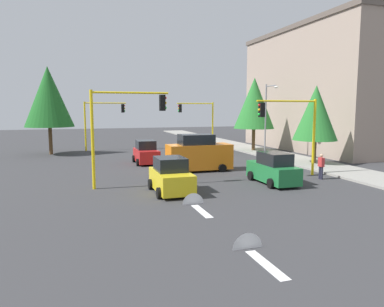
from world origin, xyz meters
The scene contains 18 objects.
ground_plane centered at (0.00, 0.00, 0.00)m, with size 120.00×120.00×0.00m, color #353538.
sidewalk_kerb centered at (-5.00, 10.50, 0.07)m, with size 80.00×4.00×0.15m, color gray.
lane_arrow_near centered at (11.51, -3.00, 0.01)m, with size 2.40×1.10×1.10m.
lane_arrow_mid centered at (17.51, -3.00, 0.01)m, with size 2.40×1.10×1.10m.
apartment_block centered at (-7.78, 18.50, 6.81)m, with size 21.03×9.30×13.60m.
traffic_signal_far_right centered at (-14.00, -5.66, 3.86)m, with size 0.36×4.59×5.43m.
traffic_signal_near_right centered at (6.00, -5.71, 4.07)m, with size 0.36×4.59×5.76m.
traffic_signal_far_left centered at (-14.00, 5.66, 3.85)m, with size 0.36×4.59×5.43m.
traffic_signal_near_left centered at (6.00, 5.64, 3.79)m, with size 0.36×4.59×5.33m.
street_lamp_curbside centered at (-3.61, 9.20, 4.35)m, with size 2.15×0.28×7.00m.
tree_opposite_side centered at (-12.00, -11.00, 5.86)m, with size 4.85×4.85×8.90m.
tree_roadside_near centered at (2.00, 10.50, 4.31)m, with size 3.62×3.62×6.59m.
tree_roadside_mid centered at (-8.00, 10.00, 5.25)m, with size 4.37×4.37×7.99m.
delivery_van_orange centered at (2.00, 0.31, 1.28)m, with size 2.22×4.80×2.77m.
car_red centered at (-2.92, -2.79, 0.90)m, with size 3.67×2.03×1.98m.
car_green centered at (7.75, 3.31, 0.90)m, with size 4.16×1.93×1.98m.
car_yellow centered at (8.21, -3.41, 0.90)m, with size 3.76×2.12×1.98m.
pedestrian_crossing centered at (7.50, 7.06, 0.91)m, with size 0.40×0.24×1.70m.
Camera 1 is at (27.57, -8.29, 4.70)m, focal length 33.86 mm.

